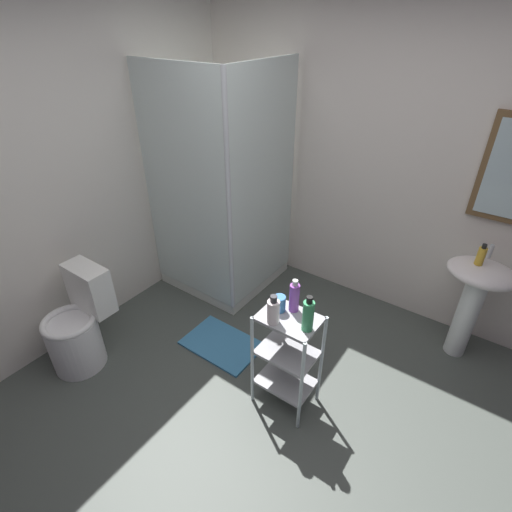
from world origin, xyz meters
TOP-DOWN VIEW (x-y plane):
  - ground_plane at (0.00, 0.00)m, footprint 4.20×4.20m
  - wall_back at (0.01, 1.85)m, footprint 4.20×0.14m
  - wall_left at (-1.85, 0.00)m, footprint 0.10×4.20m
  - shower_stall at (-1.23, 1.19)m, footprint 0.92×0.92m
  - pedestal_sink at (0.80, 1.52)m, footprint 0.46×0.37m
  - sink_faucet at (0.80, 1.64)m, footprint 0.03×0.03m
  - toilet at (-1.48, -0.21)m, footprint 0.37×0.49m
  - storage_cart at (-0.05, 0.36)m, footprint 0.38×0.28m
  - hand_soap_bottle at (0.76, 1.50)m, footprint 0.05×0.05m
  - lotion_bottle_white at (-0.11, 0.27)m, footprint 0.07×0.07m
  - conditioner_bottle_purple at (-0.06, 0.43)m, footprint 0.06×0.06m
  - body_wash_bottle_green at (0.08, 0.33)m, footprint 0.07×0.07m
  - rinse_cup at (-0.13, 0.38)m, footprint 0.07×0.07m
  - bath_mat at (-0.73, 0.50)m, footprint 0.60×0.40m

SIDE VIEW (x-z plane):
  - ground_plane at x=0.00m, z-range -0.02..0.00m
  - bath_mat at x=-0.73m, z-range 0.00..0.02m
  - toilet at x=-1.48m, z-range -0.07..0.69m
  - storage_cart at x=-0.05m, z-range 0.07..0.81m
  - shower_stall at x=-1.23m, z-range -0.54..1.46m
  - pedestal_sink at x=0.80m, z-range 0.17..0.98m
  - rinse_cup at x=-0.13m, z-range 0.74..0.84m
  - lotion_bottle_white at x=-0.11m, z-range 0.73..0.92m
  - conditioner_bottle_purple at x=-0.06m, z-range 0.73..0.95m
  - body_wash_bottle_green at x=0.08m, z-range 0.73..0.96m
  - sink_faucet at x=0.80m, z-range 0.81..0.91m
  - hand_soap_bottle at x=0.76m, z-range 0.80..0.96m
  - wall_left at x=-1.85m, z-range 0.00..2.50m
  - wall_back at x=0.01m, z-range 0.00..2.50m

